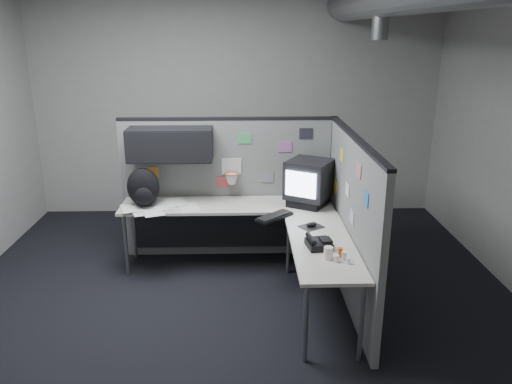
{
  "coord_description": "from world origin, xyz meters",
  "views": [
    {
      "loc": [
        0.08,
        -4.17,
        2.54
      ],
      "look_at": [
        0.2,
        0.35,
        1.07
      ],
      "focal_mm": 35.0,
      "sensor_mm": 36.0,
      "label": 1
    }
  ],
  "objects_px": {
    "keyboard": "(274,216)",
    "backpack": "(143,188)",
    "monitor": "(309,182)",
    "desk": "(250,223)",
    "phone": "(318,243)"
  },
  "relations": [
    {
      "from": "keyboard",
      "to": "backpack",
      "type": "height_order",
      "value": "backpack"
    },
    {
      "from": "monitor",
      "to": "keyboard",
      "type": "xyz_separation_m",
      "value": [
        -0.39,
        -0.41,
        -0.24
      ]
    },
    {
      "from": "desk",
      "to": "backpack",
      "type": "bearing_deg",
      "value": 168.49
    },
    {
      "from": "monitor",
      "to": "backpack",
      "type": "bearing_deg",
      "value": 165.35
    },
    {
      "from": "desk",
      "to": "backpack",
      "type": "relative_size",
      "value": 5.45
    },
    {
      "from": "monitor",
      "to": "phone",
      "type": "distance_m",
      "value": 1.16
    },
    {
      "from": "backpack",
      "to": "monitor",
      "type": "bearing_deg",
      "value": 9.92
    },
    {
      "from": "keyboard",
      "to": "phone",
      "type": "height_order",
      "value": "phone"
    },
    {
      "from": "desk",
      "to": "keyboard",
      "type": "bearing_deg",
      "value": -33.87
    },
    {
      "from": "backpack",
      "to": "phone",
      "type": "bearing_deg",
      "value": -23.71
    },
    {
      "from": "keyboard",
      "to": "phone",
      "type": "xyz_separation_m",
      "value": [
        0.34,
        -0.72,
        0.02
      ]
    },
    {
      "from": "backpack",
      "to": "keyboard",
      "type": "bearing_deg",
      "value": -6.67
    },
    {
      "from": "desk",
      "to": "phone",
      "type": "distance_m",
      "value": 1.07
    },
    {
      "from": "monitor",
      "to": "backpack",
      "type": "height_order",
      "value": "monitor"
    },
    {
      "from": "desk",
      "to": "backpack",
      "type": "xyz_separation_m",
      "value": [
        -1.13,
        0.23,
        0.32
      ]
    }
  ]
}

